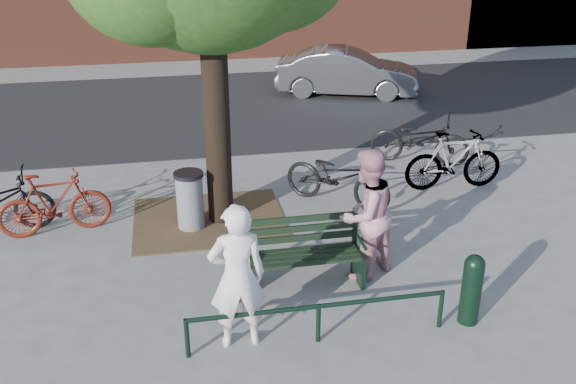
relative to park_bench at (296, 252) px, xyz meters
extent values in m
plane|color=gray|center=(0.00, -0.08, -0.48)|extent=(90.00, 90.00, 0.00)
cube|color=brown|center=(-1.00, 2.12, -0.47)|extent=(2.40, 2.00, 0.02)
cube|color=black|center=(0.00, 8.42, -0.47)|extent=(40.00, 7.00, 0.01)
cube|color=black|center=(-0.84, -0.08, -0.25)|extent=(0.06, 0.52, 0.45)
cube|color=black|center=(-0.84, 0.15, 0.19)|extent=(0.06, 0.06, 0.44)
cylinder|color=black|center=(-0.84, -0.18, 0.15)|extent=(0.04, 0.36, 0.04)
cube|color=black|center=(0.84, -0.08, -0.25)|extent=(0.06, 0.52, 0.45)
cube|color=black|center=(0.84, 0.15, 0.19)|extent=(0.06, 0.06, 0.44)
cylinder|color=black|center=(0.84, -0.18, 0.15)|extent=(0.04, 0.36, 0.04)
cube|color=black|center=(0.00, -0.08, -0.03)|extent=(1.64, 0.46, 0.04)
cube|color=black|center=(0.00, 0.15, 0.26)|extent=(1.64, 0.03, 0.47)
cylinder|color=black|center=(-1.50, -1.28, -0.23)|extent=(0.06, 0.06, 0.50)
cylinder|color=black|center=(0.00, -1.28, -0.23)|extent=(0.06, 0.06, 0.50)
cylinder|color=black|center=(1.50, -1.28, -0.23)|extent=(0.06, 0.06, 0.50)
cylinder|color=black|center=(0.00, -1.28, 0.00)|extent=(3.00, 0.06, 0.06)
cylinder|color=black|center=(-0.80, 2.12, 1.42)|extent=(0.40, 0.40, 3.80)
imported|color=white|center=(-0.90, -1.13, 0.41)|extent=(0.66, 0.44, 1.77)
imported|color=#C28592|center=(0.95, 0.07, 0.43)|extent=(1.11, 1.05, 1.82)
cylinder|color=black|center=(1.89, -1.24, -0.08)|extent=(0.25, 0.25, 0.80)
sphere|color=black|center=(1.89, -1.24, 0.32)|extent=(0.25, 0.25, 0.25)
cylinder|color=gray|center=(-1.29, 1.92, -0.04)|extent=(0.42, 0.42, 0.87)
cylinder|color=black|center=(-1.29, 1.92, 0.42)|extent=(0.46, 0.46, 0.06)
imported|color=#5F190D|center=(-3.33, 2.12, 0.03)|extent=(1.73, 0.72, 1.01)
imported|color=black|center=(1.19, 2.32, 0.02)|extent=(1.89, 1.75, 1.01)
imported|color=gray|center=(3.38, 2.59, 0.06)|extent=(1.79, 0.55, 1.07)
imported|color=black|center=(3.25, 3.87, 0.02)|extent=(2.00, 1.42, 1.00)
imported|color=slate|center=(3.22, 8.99, 0.13)|extent=(3.93, 2.41, 1.22)
camera|label=1|loc=(-1.50, -7.22, 4.17)|focal=40.00mm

